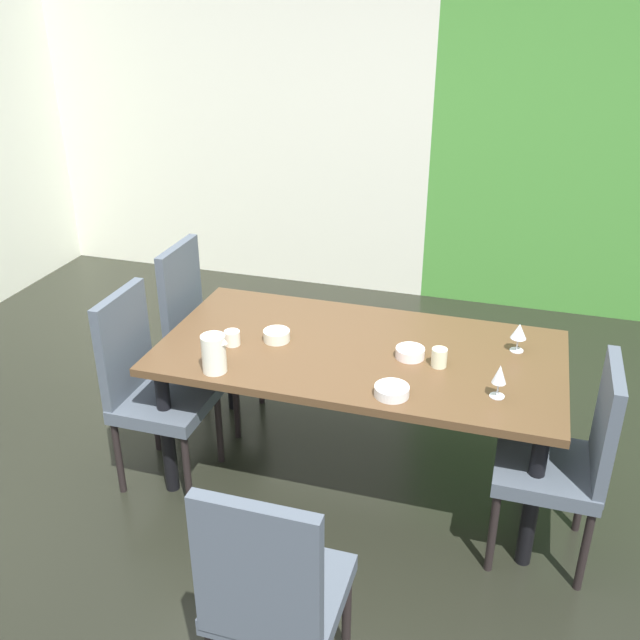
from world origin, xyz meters
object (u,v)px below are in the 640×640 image
(chair_left_near, at_px, (149,382))
(cup_right, at_px, (439,358))
(serving_bowl_rear, at_px, (277,335))
(pitcher_south, at_px, (214,353))
(wine_glass_center, at_px, (500,375))
(chair_right_near, at_px, (570,455))
(chair_left_far, at_px, (201,328))
(wine_glass_east, at_px, (519,332))
(serving_bowl_near_shelf, at_px, (392,391))
(chair_head_near, at_px, (272,591))
(serving_bowl_corner, at_px, (410,353))
(dining_table, at_px, (360,363))
(cup_north, at_px, (232,338))

(chair_left_near, distance_m, cup_right, 1.44)
(serving_bowl_rear, bearing_deg, pitcher_south, -114.26)
(wine_glass_center, bearing_deg, chair_right_near, -10.10)
(chair_left_far, xyz_separation_m, wine_glass_east, (1.75, -0.10, 0.28))
(serving_bowl_near_shelf, relative_size, pitcher_south, 0.83)
(serving_bowl_rear, bearing_deg, cup_right, -1.71)
(chair_head_near, xyz_separation_m, pitcher_south, (-0.64, 0.98, 0.29))
(pitcher_south, bearing_deg, serving_bowl_corner, 25.03)
(wine_glass_center, bearing_deg, cup_right, 145.57)
(chair_right_near, relative_size, chair_left_near, 0.96)
(dining_table, height_order, chair_head_near, chair_head_near)
(chair_head_near, height_order, cup_right, chair_head_near)
(chair_left_near, distance_m, wine_glass_center, 1.71)
(wine_glass_east, height_order, serving_bowl_rear, wine_glass_east)
(chair_right_near, bearing_deg, chair_left_near, 90.00)
(chair_head_near, bearing_deg, chair_right_near, 48.30)
(serving_bowl_near_shelf, bearing_deg, wine_glass_center, 15.83)
(serving_bowl_rear, bearing_deg, serving_bowl_near_shelf, -27.54)
(cup_right, bearing_deg, wine_glass_center, -34.43)
(dining_table, bearing_deg, serving_bowl_near_shelf, -57.82)
(wine_glass_east, xyz_separation_m, serving_bowl_rear, (-1.16, -0.24, -0.08))
(chair_head_near, distance_m, serving_bowl_rear, 1.45)
(serving_bowl_rear, xyz_separation_m, cup_north, (-0.19, -0.11, 0.01))
(chair_right_near, bearing_deg, serving_bowl_rear, 79.03)
(serving_bowl_near_shelf, xyz_separation_m, cup_right, (0.16, 0.32, 0.02))
(serving_bowl_rear, bearing_deg, wine_glass_center, -11.23)
(chair_left_near, relative_size, serving_bowl_rear, 7.74)
(cup_north, relative_size, pitcher_south, 0.42)
(chair_right_near, distance_m, chair_left_near, 2.02)
(serving_bowl_rear, bearing_deg, chair_left_far, 150.05)
(chair_right_near, xyz_separation_m, wine_glass_center, (-0.33, 0.06, 0.31))
(chair_head_near, height_order, serving_bowl_rear, chair_head_near)
(cup_right, bearing_deg, serving_bowl_near_shelf, -116.38)
(serving_bowl_near_shelf, height_order, pitcher_south, pitcher_south)
(serving_bowl_corner, xyz_separation_m, pitcher_south, (-0.84, -0.39, 0.07))
(serving_bowl_near_shelf, bearing_deg, wine_glass_east, 49.25)
(wine_glass_east, bearing_deg, pitcher_south, -155.32)
(chair_head_near, relative_size, serving_bowl_corner, 7.23)
(cup_right, height_order, cup_north, cup_right)
(chair_right_near, distance_m, serving_bowl_rear, 1.47)
(chair_left_far, relative_size, serving_bowl_corner, 7.58)
(chair_right_near, relative_size, wine_glass_east, 6.82)
(wine_glass_east, bearing_deg, dining_table, -164.38)
(serving_bowl_rear, height_order, cup_north, cup_north)
(chair_left_far, distance_m, chair_right_near, 2.11)
(dining_table, bearing_deg, chair_left_far, 163.05)
(chair_left_near, height_order, pitcher_south, chair_left_near)
(wine_glass_east, distance_m, serving_bowl_rear, 1.18)
(chair_left_far, relative_size, chair_left_near, 1.03)
(serving_bowl_corner, distance_m, pitcher_south, 0.93)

